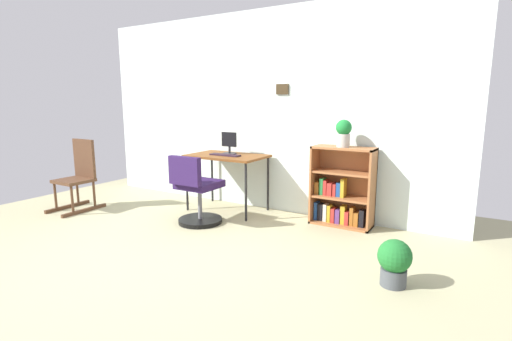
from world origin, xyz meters
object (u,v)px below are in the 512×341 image
Objects in this scene: office_chair at (196,194)px; keyboard at (225,155)px; desk at (227,159)px; potted_plant_on_shelf at (344,132)px; rocking_chair at (79,175)px; bookshelf_low at (342,191)px; monitor at (229,144)px; potted_plant_floor at (394,261)px.

keyboard is at bearing 90.34° from office_chair.
desk is 1.21× the size of office_chair.
desk is 2.39× the size of keyboard.
potted_plant_on_shelf is (1.47, 0.82, 0.73)m from office_chair.
keyboard reaches higher than desk.
desk is 2.00m from rocking_chair.
office_chair is at bearing -89.66° from keyboard.
bookshelf_low is at bearing 30.75° from office_chair.
monitor is 0.31× the size of bookshelf_low.
potted_plant_floor is (2.31, -0.40, -0.15)m from office_chair.
potted_plant_on_shelf is (0.01, -0.05, 0.68)m from bookshelf_low.
potted_plant_on_shelf reaches higher than desk.
desk is 1.07× the size of rocking_chair.
rocking_chair reaches higher than office_chair.
desk is at bearing 28.81° from rocking_chair.
desk is 3.24× the size of potted_plant_on_shelf.
monitor is 2.05m from rocking_chair.
office_chair is at bearing -150.95° from potted_plant_on_shelf.
bookshelf_low reaches higher than potted_plant_floor.
keyboard is at bearing -171.34° from potted_plant_on_shelf.
potted_plant_on_shelf is at bearing 5.90° from desk.
keyboard is at bearing 156.76° from potted_plant_floor.
potted_plant_floor is at bearing -9.88° from office_chair.
desk is at bearing 91.95° from office_chair.
bookshelf_low reaches higher than office_chair.
office_chair is at bearing -88.05° from desk.
potted_plant_on_shelf is at bearing 8.66° from keyboard.
monitor reaches higher than desk.
bookshelf_low is (3.22, 1.16, -0.06)m from rocking_chair.
bookshelf_low is 0.69m from potted_plant_on_shelf.
bookshelf_low is (1.48, 0.20, -0.28)m from desk.
desk is at bearing -72.81° from monitor.
rocking_chair reaches higher than keyboard.
monitor is 0.69× the size of keyboard.
keyboard is 1.99m from rocking_chair.
bookshelf_low is at bearing 7.89° from desk.
monitor is 0.35× the size of office_chair.
bookshelf_low is at bearing 19.85° from rocking_chair.
potted_plant_on_shelf reaches higher than bookshelf_low.
potted_plant_on_shelf is at bearing 2.25° from monitor.
keyboard reaches higher than potted_plant_floor.
desk is at bearing -174.10° from potted_plant_on_shelf.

